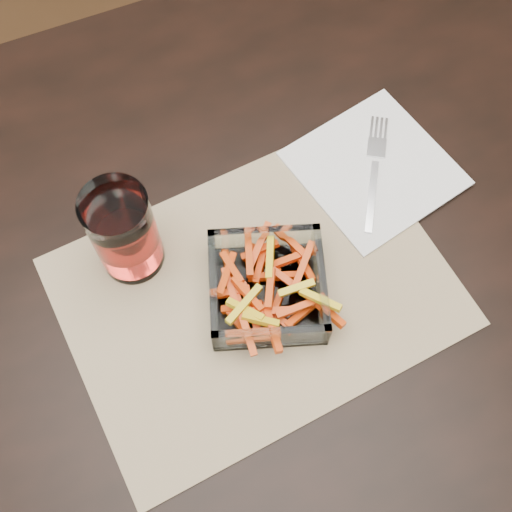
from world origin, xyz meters
The scene contains 6 objects.
dining_table centered at (0.00, 0.00, 0.66)m, with size 1.60×0.90×0.75m.
placemat centered at (-0.03, -0.05, 0.75)m, with size 0.45×0.33×0.00m, color tan.
glass_bowl centered at (-0.02, -0.06, 0.77)m, with size 0.17×0.17×0.05m.
tumbler centered at (-0.15, 0.05, 0.82)m, with size 0.08×0.08×0.13m.
napkin centered at (0.18, 0.04, 0.76)m, with size 0.19×0.19×0.00m, color white.
fork centered at (0.18, 0.04, 0.76)m, with size 0.11×0.16×0.00m.
Camera 1 is at (-0.14, -0.31, 1.47)m, focal length 45.00 mm.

